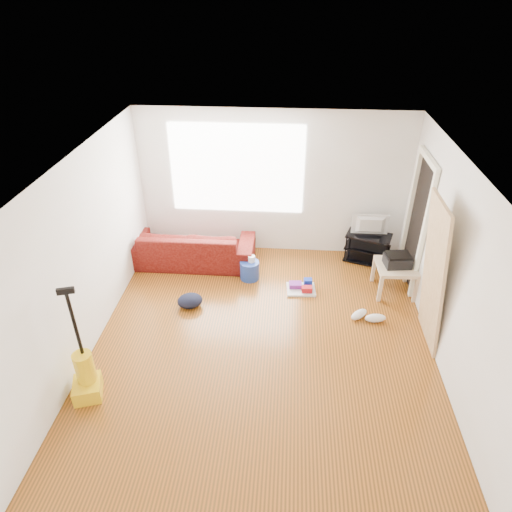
# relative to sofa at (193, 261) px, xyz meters

# --- Properties ---
(room) EXTENTS (4.51, 5.01, 2.51)m
(room) POSITION_rel_sofa_xyz_m (1.42, -1.80, 1.25)
(room) COLOR #513413
(room) RESTS_ON ground
(sofa) EXTENTS (2.13, 0.83, 0.62)m
(sofa) POSITION_rel_sofa_xyz_m (0.00, 0.00, 0.00)
(sofa) COLOR #380001
(sofa) RESTS_ON ground
(tv_stand) EXTENTS (0.82, 0.63, 0.50)m
(tv_stand) POSITION_rel_sofa_xyz_m (3.00, 0.27, 0.26)
(tv_stand) COLOR black
(tv_stand) RESTS_ON ground
(tv) EXTENTS (0.61, 0.08, 0.35)m
(tv) POSITION_rel_sofa_xyz_m (3.00, 0.27, 0.68)
(tv) COLOR black
(tv) RESTS_ON tv_stand
(side_table) EXTENTS (0.61, 0.61, 0.48)m
(side_table) POSITION_rel_sofa_xyz_m (3.30, -0.60, 0.40)
(side_table) COLOR tan
(side_table) RESTS_ON ground
(printer) EXTENTS (0.41, 0.34, 0.20)m
(printer) POSITION_rel_sofa_xyz_m (3.30, -0.60, 0.57)
(printer) COLOR black
(printer) RESTS_ON side_table
(bucket) EXTENTS (0.34, 0.34, 0.31)m
(bucket) POSITION_rel_sofa_xyz_m (1.03, -0.43, 0.00)
(bucket) COLOR #1D3C9D
(bucket) RESTS_ON ground
(toilet_paper) EXTENTS (0.11, 0.11, 0.10)m
(toilet_paper) POSITION_rel_sofa_xyz_m (1.07, -0.41, 0.21)
(toilet_paper) COLOR white
(toilet_paper) RESTS_ON bucket
(cleaning_tray) EXTENTS (0.47, 0.39, 0.16)m
(cleaning_tray) POSITION_rel_sofa_xyz_m (1.88, -0.69, 0.05)
(cleaning_tray) COLOR silver
(cleaning_tray) RESTS_ON ground
(backpack) EXTENTS (0.45, 0.41, 0.21)m
(backpack) POSITION_rel_sofa_xyz_m (0.21, -1.23, 0.00)
(backpack) COLOR black
(backpack) RESTS_ON ground
(sneakers) EXTENTS (0.54, 0.30, 0.12)m
(sneakers) POSITION_rel_sofa_xyz_m (2.81, -1.35, 0.06)
(sneakers) COLOR silver
(sneakers) RESTS_ON ground
(vacuum) EXTENTS (0.41, 0.44, 1.49)m
(vacuum) POSITION_rel_sofa_xyz_m (-0.65, -2.96, 0.28)
(vacuum) COLOR gold
(vacuum) RESTS_ON ground
(door_panel) EXTENTS (0.25, 0.82, 2.04)m
(door_panel) POSITION_rel_sofa_xyz_m (3.48, -1.66, 0.00)
(door_panel) COLOR #A87F4A
(door_panel) RESTS_ON ground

